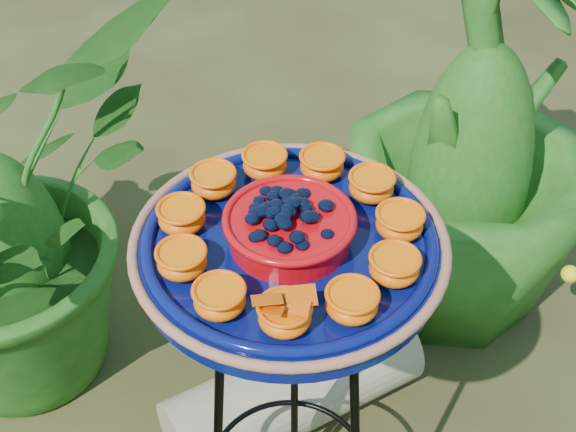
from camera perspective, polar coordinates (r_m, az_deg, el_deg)
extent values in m
torus|color=black|center=(1.11, 0.11, -3.58)|extent=(0.28, 0.28, 0.01)
cylinder|color=black|center=(1.51, 0.45, -10.78)|extent=(0.03, 0.08, 0.81)
cylinder|color=#060D4E|center=(1.09, 0.11, -2.49)|extent=(0.49, 0.49, 0.04)
torus|color=#A9704C|center=(1.08, 0.11, -1.86)|extent=(0.43, 0.43, 0.01)
torus|color=#060D4E|center=(1.08, 0.11, -1.72)|extent=(0.40, 0.40, 0.02)
cylinder|color=#B7060D|center=(1.06, 0.11, -1.01)|extent=(0.19, 0.19, 0.04)
torus|color=#B7060D|center=(1.05, 0.11, -0.20)|extent=(0.18, 0.18, 0.01)
ellipsoid|color=black|center=(1.05, 0.11, 0.03)|extent=(0.14, 0.14, 0.03)
ellipsoid|color=#FF7202|center=(1.09, 7.92, -0.61)|extent=(0.06, 0.06, 0.03)
cylinder|color=orange|center=(1.08, 8.00, 0.02)|extent=(0.06, 0.06, 0.01)
ellipsoid|color=#FF7202|center=(1.14, 5.95, 2.02)|extent=(0.06, 0.06, 0.03)
cylinder|color=orange|center=(1.13, 6.00, 2.64)|extent=(0.06, 0.06, 0.01)
ellipsoid|color=#FF7202|center=(1.18, 2.43, 3.54)|extent=(0.06, 0.06, 0.03)
cylinder|color=orange|center=(1.17, 2.45, 4.16)|extent=(0.06, 0.06, 0.01)
ellipsoid|color=#FF7202|center=(1.18, -1.66, 3.64)|extent=(0.06, 0.06, 0.03)
cylinder|color=orange|center=(1.17, -1.67, 4.26)|extent=(0.06, 0.06, 0.01)
ellipsoid|color=#FF7202|center=(1.15, -5.31, 2.31)|extent=(0.06, 0.06, 0.03)
cylinder|color=orange|center=(1.14, -5.37, 2.94)|extent=(0.06, 0.06, 0.01)
ellipsoid|color=#FF7202|center=(1.10, -7.56, -0.19)|extent=(0.06, 0.06, 0.03)
cylinder|color=orange|center=(1.09, -7.63, 0.44)|extent=(0.06, 0.06, 0.01)
ellipsoid|color=#FF7202|center=(1.04, -7.54, -3.29)|extent=(0.06, 0.06, 0.03)
cylinder|color=orange|center=(1.02, -7.62, -2.65)|extent=(0.06, 0.06, 0.01)
ellipsoid|color=#FF7202|center=(0.99, -4.88, -6.01)|extent=(0.06, 0.06, 0.03)
cylinder|color=orange|center=(0.97, -4.94, -5.37)|extent=(0.06, 0.06, 0.01)
ellipsoid|color=#FF7202|center=(0.96, -0.24, -7.22)|extent=(0.06, 0.06, 0.03)
cylinder|color=orange|center=(0.95, -0.24, -6.58)|extent=(0.06, 0.06, 0.01)
ellipsoid|color=#FF7202|center=(0.98, 4.55, -6.30)|extent=(0.06, 0.06, 0.03)
cylinder|color=orange|center=(0.97, 4.60, -5.66)|extent=(0.06, 0.06, 0.01)
ellipsoid|color=#FF7202|center=(1.03, 7.55, -3.72)|extent=(0.06, 0.06, 0.03)
cylinder|color=orange|center=(1.02, 7.63, -3.09)|extent=(0.06, 0.06, 0.01)
cylinder|color=black|center=(0.95, -0.24, -6.21)|extent=(0.01, 0.03, 0.00)
cube|color=#FF4405|center=(0.94, -1.50, -5.95)|extent=(0.04, 0.03, 0.01)
cube|color=#FF4405|center=(0.95, 0.95, -5.70)|extent=(0.04, 0.03, 0.01)
cylinder|color=tan|center=(1.86, 0.43, -12.25)|extent=(0.62, 0.40, 0.20)
imported|color=#1A4E15|center=(1.88, 13.38, 6.57)|extent=(0.76, 0.76, 1.10)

